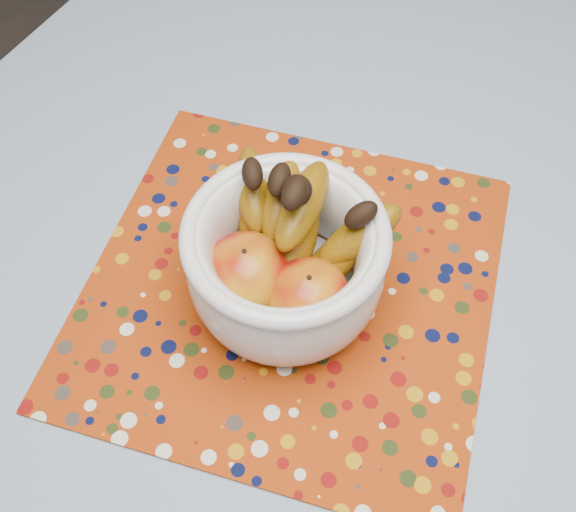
{
  "coord_description": "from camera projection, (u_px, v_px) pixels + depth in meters",
  "views": [
    {
      "loc": [
        0.07,
        -0.38,
        1.42
      ],
      "look_at": [
        -0.11,
        -0.05,
        0.84
      ],
      "focal_mm": 42.0,
      "sensor_mm": 36.0,
      "label": 1
    }
  ],
  "objects": [
    {
      "name": "table",
      "position": [
        383.0,
        336.0,
        0.83
      ],
      "size": [
        1.2,
        1.2,
        0.75
      ],
      "color": "brown",
      "rests_on": "ground"
    },
    {
      "name": "fruit_bowl",
      "position": [
        287.0,
        250.0,
        0.7
      ],
      "size": [
        0.26,
        0.22,
        0.18
      ],
      "color": "silver",
      "rests_on": "placemat"
    },
    {
      "name": "placemat",
      "position": [
        290.0,
        286.0,
        0.76
      ],
      "size": [
        0.53,
        0.53,
        0.0
      ],
      "primitive_type": "cube",
      "rotation": [
        0.0,
        0.0,
        0.2
      ],
      "color": "#8F2D07",
      "rests_on": "tablecloth"
    },
    {
      "name": "tablecloth",
      "position": [
        392.0,
        304.0,
        0.76
      ],
      "size": [
        1.32,
        1.32,
        0.01
      ],
      "primitive_type": "cube",
      "color": "slate",
      "rests_on": "table"
    }
  ]
}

